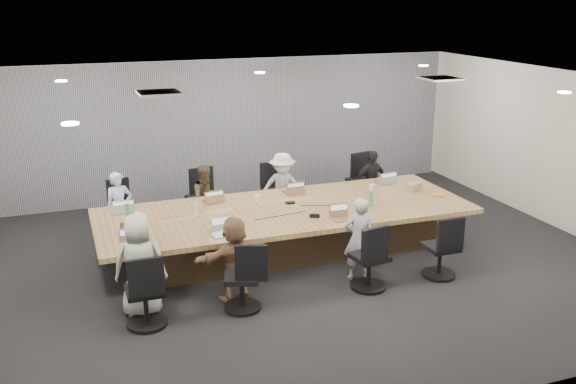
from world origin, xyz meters
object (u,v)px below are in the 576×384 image
object	(u,v)px
chair_0	(118,215)
chair_2	(276,196)
laptop_0	(122,210)
conference_table	(286,228)
chair_7	(440,252)
laptop_4	(134,246)
stapler	(315,216)
bottle_clear	(196,208)
person_3	(371,181)
bottle_green_left	(128,212)
chair_6	(369,262)
laptop_3	(385,182)
laptop_1	(214,200)
person_1	(207,199)
person_5	(235,258)
laptop_5	(224,234)
chair_4	(145,296)
laptop_6	(343,219)
chair_5	(242,282)
person_6	(359,239)
mug_brown	(123,226)
canvas_bag	(414,187)
snack_packet	(437,195)
chair_1	(203,203)
bottle_green_right	(371,199)
person_0	(119,208)
person_4	(140,264)
laptop_2	(293,192)
chair_3	(363,185)

from	to	relation	value
chair_0	chair_2	size ratio (longest dim) A/B	0.90
laptop_0	conference_table	bearing A→B (deg)	162.98
chair_7	laptop_4	distance (m)	4.43
stapler	bottle_clear	bearing A→B (deg)	178.19
person_3	laptop_4	bearing A→B (deg)	-163.78
bottle_green_left	stapler	world-z (taller)	bottle_green_left
chair_6	laptop_3	distance (m)	2.98
laptop_1	laptop_3	xyz separation A→B (m)	(3.22, 0.00, 0.00)
person_1	person_5	distance (m)	2.71
laptop_3	laptop_5	bearing A→B (deg)	18.42
chair_4	laptop_6	world-z (taller)	chair_4
chair_5	chair_7	world-z (taller)	chair_5
laptop_5	person_6	distance (m)	1.96
person_5	laptop_6	size ratio (longest dim) A/B	3.94
laptop_6	mug_brown	size ratio (longest dim) A/B	2.63
chair_4	chair_6	size ratio (longest dim) A/B	1.01
stapler	canvas_bag	bearing A→B (deg)	42.25
laptop_0	person_6	xyz separation A→B (m)	(3.13, -2.15, -0.12)
snack_packet	chair_1	bearing A→B (deg)	151.49
person_1	chair_5	bearing A→B (deg)	-106.08
laptop_4	bottle_green_left	size ratio (longest dim) A/B	1.18
bottle_green_right	bottle_green_left	bearing A→B (deg)	169.48
laptop_0	laptop_5	bearing A→B (deg)	128.83
chair_6	person_5	bearing A→B (deg)	160.15
chair_7	chair_4	bearing A→B (deg)	-179.48
chair_2	person_3	size ratio (longest dim) A/B	0.67
chair_5	mug_brown	size ratio (longest dim) A/B	6.79
conference_table	person_3	xyz separation A→B (m)	(2.23, 1.35, 0.20)
person_0	person_3	distance (m)	4.72
person_4	canvas_bag	xyz separation A→B (m)	(4.97, 1.52, 0.11)
laptop_2	laptop_3	size ratio (longest dim) A/B	0.98
chair_2	stapler	bearing A→B (deg)	90.53
person_1	chair_1	bearing A→B (deg)	78.47
person_4	person_0	bearing A→B (deg)	-78.77
chair_0	person_3	distance (m)	4.74
laptop_0	laptop_3	world-z (taller)	same
laptop_2	person_4	distance (m)	3.63
chair_1	stapler	distance (m)	2.61
person_4	snack_packet	bearing A→B (deg)	-156.66
person_6	bottle_clear	size ratio (longest dim) A/B	6.34
person_6	snack_packet	bearing A→B (deg)	-139.44
person_5	laptop_6	distance (m)	1.96
chair_1	person_1	bearing A→B (deg)	79.37
canvas_bag	chair_3	bearing A→B (deg)	98.75
laptop_5	mug_brown	world-z (taller)	mug_brown
person_3	mug_brown	bearing A→B (deg)	-171.67
chair_7	mug_brown	xyz separation A→B (m)	(-4.39, 1.63, 0.41)
bottle_green_right	snack_packet	world-z (taller)	bottle_green_right
laptop_2	canvas_bag	world-z (taller)	canvas_bag
chair_3	person_4	distance (m)	5.64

